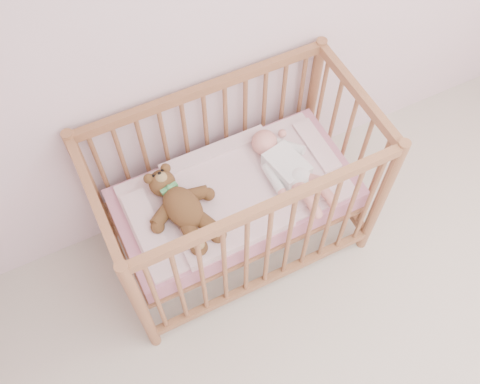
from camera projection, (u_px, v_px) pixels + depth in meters
crib at (236, 197)px, 2.75m from camera, size 1.36×0.76×1.00m
mattress at (236, 198)px, 2.76m from camera, size 1.22×0.62×0.13m
blanket at (236, 191)px, 2.70m from camera, size 1.10×0.58×0.06m
baby at (287, 165)px, 2.69m from camera, size 0.40×0.65×0.14m
teddy_bear at (183, 207)px, 2.55m from camera, size 0.47×0.60×0.15m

